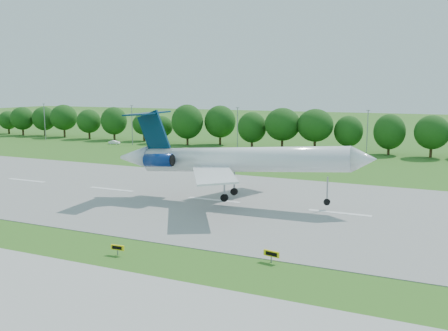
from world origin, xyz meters
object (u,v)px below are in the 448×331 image
Objects in this scene: airliner at (230,159)px; taxi_sign_left at (118,248)px; service_vehicle_b at (155,144)px; service_vehicle_a at (114,142)px.

taxi_sign_left is (-1.19, -27.59, -6.13)m from airliner.
service_vehicle_b reaches higher than taxi_sign_left.
service_vehicle_a is at bearing 128.08° from service_vehicle_b.
service_vehicle_b is (-51.26, 59.22, -6.39)m from airliner.
airliner reaches higher than service_vehicle_a.
service_vehicle_b is (-50.07, 86.81, -0.26)m from taxi_sign_left.
airliner is 11.79× the size of service_vehicle_a.
airliner is 78.59m from service_vehicle_b.
airliner is 25.61× the size of taxi_sign_left.
service_vehicle_b is at bearing 116.77° from taxi_sign_left.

